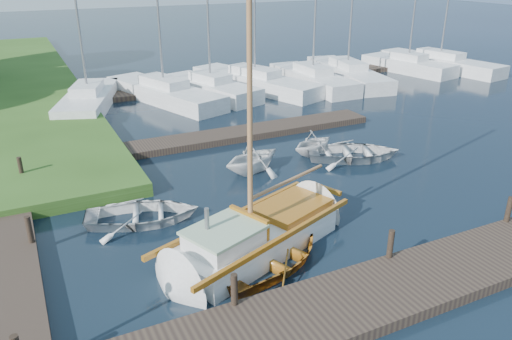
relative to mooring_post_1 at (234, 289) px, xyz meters
name	(u,v)px	position (x,y,z in m)	size (l,w,h in m)	color
ground	(256,203)	(3.00, 5.00, -0.70)	(160.00, 160.00, 0.00)	black
near_dock	(366,298)	(3.00, -1.00, -0.55)	(18.00, 2.20, 0.30)	#2D221D
far_dock	(233,135)	(5.00, 11.50, -0.55)	(14.00, 1.60, 0.30)	#2D221D
pontoon	(284,78)	(13.00, 21.00, -0.55)	(30.00, 1.60, 0.30)	#2D221D
mooring_post_1	(234,289)	(0.00, 0.00, 0.00)	(0.16, 0.16, 0.80)	black
mooring_post_2	(391,244)	(4.50, 0.00, 0.00)	(0.16, 0.16, 0.80)	black
mooring_post_3	(509,209)	(9.00, 0.00, 0.00)	(0.16, 0.16, 0.80)	black
mooring_post_4	(29,230)	(-4.00, 5.00, 0.00)	(0.16, 0.16, 0.80)	black
mooring_post_5	(21,168)	(-4.00, 10.00, 0.00)	(0.16, 0.16, 0.80)	black
sailboat	(259,237)	(1.82, 2.37, -0.36)	(7.38, 4.40, 9.83)	silver
dinghy	(273,252)	(1.76, 1.43, -0.31)	(2.69, 3.76, 0.78)	#88520D
tender_a	(142,211)	(-0.78, 5.37, -0.34)	(2.50, 3.49, 0.72)	silver
tender_b	(252,155)	(4.08, 7.52, -0.01)	(2.25, 2.61, 1.38)	silver
tender_c	(353,150)	(8.39, 6.87, -0.31)	(2.71, 3.79, 0.79)	silver
tender_d	(314,141)	(7.24, 8.13, -0.12)	(1.90, 2.21, 1.16)	silver
marina_boat_0	(89,99)	(-0.16, 19.58, -0.14)	(4.61, 7.73, 9.77)	silver
marina_boat_1	(164,92)	(4.05, 19.33, -0.14)	(5.01, 9.30, 9.43)	silver
marina_boat_2	(210,87)	(6.91, 19.23, -0.12)	(4.23, 7.54, 11.33)	silver
marina_boat_3	(255,80)	(10.09, 19.67, -0.14)	(5.29, 9.93, 10.63)	silver
marina_boat_4	(312,78)	(13.79, 18.68, -0.13)	(2.32, 8.06, 10.72)	silver
marina_boat_5	(347,72)	(16.86, 19.11, -0.13)	(3.79, 9.58, 11.60)	silver
marina_boat_6	(408,64)	(22.58, 19.52, -0.14)	(3.59, 7.33, 9.24)	silver
marina_boat_7	(440,62)	(25.40, 19.22, -0.14)	(3.79, 9.94, 10.48)	silver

